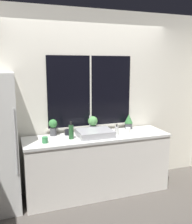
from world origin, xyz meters
name	(u,v)px	position (x,y,z in m)	size (l,w,h in m)	color
ground_plane	(104,201)	(0.00, 0.00, 0.00)	(14.00, 14.00, 0.00)	#4C4742
wall_back	(90,100)	(0.00, 0.64, 1.35)	(8.00, 0.09, 2.70)	silver
wall_right	(168,91)	(2.03, 1.50, 1.35)	(0.06, 7.00, 2.70)	silver
counter	(97,164)	(0.00, 0.29, 0.44)	(2.12, 0.60, 0.88)	white
sink	(95,133)	(-0.05, 0.27, 0.93)	(0.49, 0.44, 0.26)	#ADADB2
potted_plant_left	(53,126)	(-0.61, 0.50, 1.02)	(0.12, 0.12, 0.24)	#4C4C51
potted_plant_center	(93,123)	(0.00, 0.50, 1.02)	(0.15, 0.15, 0.25)	#4C4C51
potted_plant_right	(129,121)	(0.61, 0.50, 1.00)	(0.13, 0.13, 0.24)	#4C4C51
soap_bottle	(117,130)	(0.28, 0.23, 0.95)	(0.05, 0.05, 0.16)	white
bottle_tall	(71,132)	(-0.40, 0.26, 0.99)	(0.07, 0.07, 0.25)	#235128
mug_green	(45,140)	(-0.77, 0.19, 0.92)	(0.08, 0.08, 0.08)	#38844C
mug_white	(128,130)	(0.48, 0.27, 0.92)	(0.08, 0.08, 0.08)	white
mug_black	(68,132)	(-0.40, 0.47, 0.92)	(0.09, 0.09, 0.08)	black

